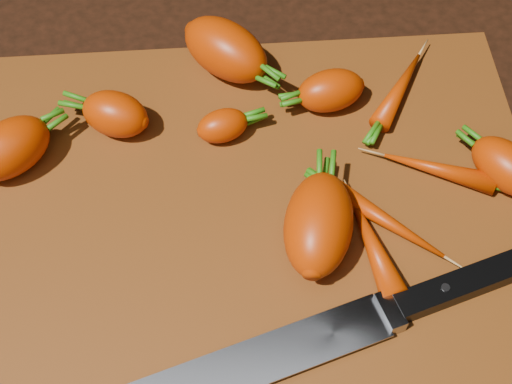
{
  "coord_description": "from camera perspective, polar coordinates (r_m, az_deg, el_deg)",
  "views": [
    {
      "loc": [
        -0.02,
        -0.32,
        0.54
      ],
      "look_at": [
        0.0,
        0.01,
        0.03
      ],
      "focal_mm": 50.0,
      "sensor_mm": 36.0,
      "label": 1
    }
  ],
  "objects": [
    {
      "name": "carrot_9",
      "position": [
        0.6,
        9.4,
        -4.4
      ],
      "size": [
        0.04,
        0.09,
        0.02
      ],
      "primitive_type": "ellipsoid",
      "rotation": [
        0.0,
        0.0,
        1.79
      ],
      "color": "#BF3303",
      "rests_on": "cutting_board"
    },
    {
      "name": "carrot_0",
      "position": [
        0.66,
        -19.08,
        3.33
      ],
      "size": [
        0.09,
        0.09,
        0.05
      ],
      "primitive_type": "ellipsoid",
      "rotation": [
        0.0,
        0.0,
        0.69
      ],
      "color": "#BF3303",
      "rests_on": "cutting_board"
    },
    {
      "name": "knife",
      "position": [
        0.56,
        2.3,
        -12.64
      ],
      "size": [
        0.33,
        0.13,
        0.02
      ],
      "rotation": [
        0.0,
        0.0,
        0.3
      ],
      "color": "gray",
      "rests_on": "cutting_board"
    },
    {
      "name": "carrot_5",
      "position": [
        0.65,
        -2.69,
        5.32
      ],
      "size": [
        0.05,
        0.04,
        0.03
      ],
      "primitive_type": "ellipsoid",
      "rotation": [
        0.0,
        0.0,
        0.28
      ],
      "color": "#BF3303",
      "rests_on": "cutting_board"
    },
    {
      "name": "carrot_1",
      "position": [
        0.67,
        -11.2,
        6.14
      ],
      "size": [
        0.07,
        0.06,
        0.04
      ],
      "primitive_type": "ellipsoid",
      "rotation": [
        0.0,
        0.0,
        2.73
      ],
      "color": "#BF3303",
      "rests_on": "cutting_board"
    },
    {
      "name": "carrot_8",
      "position": [
        0.61,
        10.06,
        -2.1
      ],
      "size": [
        0.1,
        0.09,
        0.02
      ],
      "primitive_type": "ellipsoid",
      "rotation": [
        0.0,
        0.0,
        -0.72
      ],
      "color": "#BF3303",
      "rests_on": "cutting_board"
    },
    {
      "name": "carrot_7",
      "position": [
        0.7,
        11.41,
        8.1
      ],
      "size": [
        0.07,
        0.09,
        0.02
      ],
      "primitive_type": "ellipsoid",
      "rotation": [
        0.0,
        0.0,
        1.0
      ],
      "color": "#BF3303",
      "rests_on": "cutting_board"
    },
    {
      "name": "carrot_3",
      "position": [
        0.58,
        5.02,
        -2.59
      ],
      "size": [
        0.08,
        0.11,
        0.06
      ],
      "primitive_type": "ellipsoid",
      "rotation": [
        0.0,
        0.0,
        1.34
      ],
      "color": "#BF3303",
      "rests_on": "cutting_board"
    },
    {
      "name": "carrot_6",
      "position": [
        0.66,
        19.42,
        1.94
      ],
      "size": [
        0.08,
        0.08,
        0.04
      ],
      "primitive_type": "ellipsoid",
      "rotation": [
        0.0,
        0.0,
        2.23
      ],
      "color": "#BF3303",
      "rests_on": "cutting_board"
    },
    {
      "name": "carrot_4",
      "position": [
        0.68,
        5.99,
        8.08
      ],
      "size": [
        0.07,
        0.05,
        0.04
      ],
      "primitive_type": "ellipsoid",
      "rotation": [
        0.0,
        0.0,
        3.35
      ],
      "color": "#BF3303",
      "rests_on": "cutting_board"
    },
    {
      "name": "carrot_2",
      "position": [
        0.7,
        -2.45,
        11.32
      ],
      "size": [
        0.11,
        0.1,
        0.05
      ],
      "primitive_type": "ellipsoid",
      "rotation": [
        0.0,
        0.0,
        -0.75
      ],
      "color": "#BF3303",
      "rests_on": "cutting_board"
    },
    {
      "name": "carrot_10",
      "position": [
        0.65,
        14.43,
        1.75
      ],
      "size": [
        0.1,
        0.06,
        0.02
      ],
      "primitive_type": "ellipsoid",
      "rotation": [
        0.0,
        0.0,
        2.75
      ],
      "color": "#BF3303",
      "rests_on": "cutting_board"
    },
    {
      "name": "ground",
      "position": [
        0.63,
        0.06,
        -2.45
      ],
      "size": [
        2.0,
        2.0,
        0.01
      ],
      "primitive_type": "cube",
      "color": "black"
    },
    {
      "name": "cutting_board",
      "position": [
        0.62,
        0.06,
        -1.95
      ],
      "size": [
        0.5,
        0.4,
        0.01
      ],
      "primitive_type": "cube",
      "color": "brown",
      "rests_on": "ground"
    }
  ]
}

